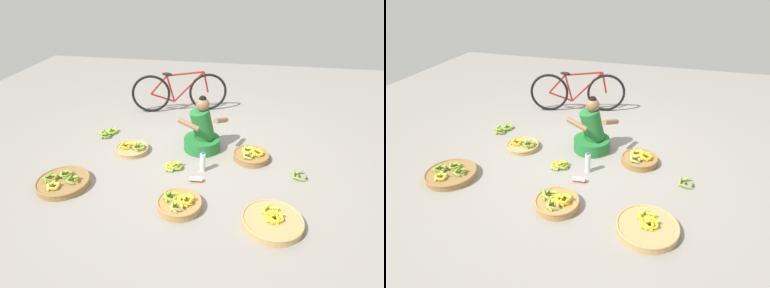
% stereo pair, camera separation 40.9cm
% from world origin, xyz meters
% --- Properties ---
extents(ground_plane, '(10.00, 10.00, 0.00)m').
position_xyz_m(ground_plane, '(0.00, 0.00, 0.00)').
color(ground_plane, gray).
extents(vendor_woman_front, '(0.67, 0.53, 0.82)m').
position_xyz_m(vendor_woman_front, '(0.06, 0.30, 0.26)').
color(vendor_woman_front, '#237233').
rests_on(vendor_woman_front, ground).
extents(bicycle_leaning, '(1.66, 0.48, 0.73)m').
position_xyz_m(bicycle_leaning, '(-0.54, 1.62, 0.36)').
color(bicycle_leaning, black).
rests_on(bicycle_leaning, ground).
extents(banana_basket_front_left, '(0.48, 0.48, 0.14)m').
position_xyz_m(banana_basket_front_left, '(-0.92, 0.05, 0.04)').
color(banana_basket_front_left, tan).
rests_on(banana_basket_front_left, ground).
extents(banana_basket_front_right, '(0.64, 0.64, 0.16)m').
position_xyz_m(banana_basket_front_right, '(1.00, -1.14, 0.05)').
color(banana_basket_front_right, tan).
rests_on(banana_basket_front_right, ground).
extents(banana_basket_back_left, '(0.50, 0.50, 0.17)m').
position_xyz_m(banana_basket_back_left, '(0.01, -1.04, 0.06)').
color(banana_basket_back_left, '#A87F47').
rests_on(banana_basket_back_left, ground).
extents(banana_basket_front_center, '(0.64, 0.64, 0.15)m').
position_xyz_m(banana_basket_front_center, '(-1.47, -0.88, 0.05)').
color(banana_basket_front_center, olive).
rests_on(banana_basket_front_center, ground).
extents(banana_basket_back_right, '(0.49, 0.49, 0.17)m').
position_xyz_m(banana_basket_back_right, '(0.77, 0.12, 0.06)').
color(banana_basket_back_right, olive).
rests_on(banana_basket_back_right, ground).
extents(loose_bananas_near_vendor, '(0.30, 0.37, 0.09)m').
position_xyz_m(loose_bananas_near_vendor, '(-1.46, 0.49, 0.03)').
color(loose_bananas_near_vendor, '#8CAD38').
rests_on(loose_bananas_near_vendor, ground).
extents(loose_bananas_back_center, '(0.20, 0.19, 0.09)m').
position_xyz_m(loose_bananas_back_center, '(1.37, -0.21, 0.03)').
color(loose_bananas_back_center, olive).
rests_on(loose_bananas_back_center, ground).
extents(loose_bananas_near_bicycle, '(0.27, 0.24, 0.09)m').
position_xyz_m(loose_bananas_near_bicycle, '(-0.24, -0.28, 0.03)').
color(loose_bananas_near_bicycle, '#9EB747').
rests_on(loose_bananas_near_bicycle, ground).
extents(water_bottle, '(0.07, 0.07, 0.28)m').
position_xyz_m(water_bottle, '(0.15, -0.27, 0.13)').
color(water_bottle, silver).
rests_on(water_bottle, ground).
extents(packet_carton_stack, '(0.16, 0.07, 0.06)m').
position_xyz_m(packet_carton_stack, '(0.10, -0.52, 0.03)').
color(packet_carton_stack, red).
rests_on(packet_carton_stack, ground).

